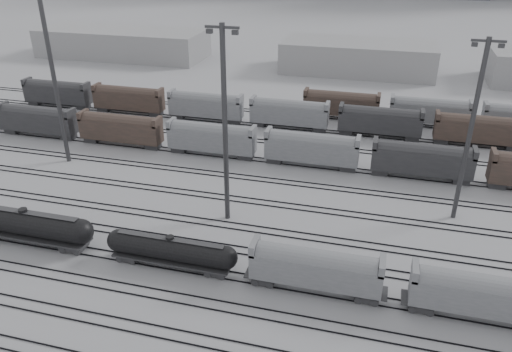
% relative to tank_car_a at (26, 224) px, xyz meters
% --- Properties ---
extents(ground, '(900.00, 900.00, 0.00)m').
position_rel_tank_car_a_xyz_m(ground, '(21.68, -1.00, -2.59)').
color(ground, '#A3A3A8').
rests_on(ground, ground).
extents(tracks, '(220.00, 71.50, 0.16)m').
position_rel_tank_car_a_xyz_m(tracks, '(21.68, 16.50, -2.51)').
color(tracks, black).
rests_on(tracks, ground).
extents(tank_car_a, '(18.10, 3.02, 4.47)m').
position_rel_tank_car_a_xyz_m(tank_car_a, '(0.00, 0.00, 0.00)').
color(tank_car_a, '#262628').
rests_on(tank_car_a, ground).
extents(tank_car_b, '(15.64, 2.61, 3.87)m').
position_rel_tank_car_a_xyz_m(tank_car_b, '(18.94, -0.00, -0.35)').
color(tank_car_b, '#262628').
rests_on(tank_car_b, ground).
extents(hopper_car_a, '(13.84, 2.75, 4.95)m').
position_rel_tank_car_a_xyz_m(hopper_car_a, '(35.27, 0.00, 0.47)').
color(hopper_car_a, '#262628').
rests_on(hopper_car_a, ground).
extents(hopper_car_b, '(13.93, 2.77, 4.98)m').
position_rel_tank_car_a_xyz_m(hopper_car_b, '(51.66, 0.00, 0.49)').
color(hopper_car_b, '#262628').
rests_on(hopper_car_b, ground).
extents(light_mast_b, '(4.39, 0.70, 27.41)m').
position_rel_tank_car_a_xyz_m(light_mast_b, '(-9.51, 22.37, 11.95)').
color(light_mast_b, '#37373A').
rests_on(light_mast_b, ground).
extents(light_mast_c, '(4.04, 0.65, 25.26)m').
position_rel_tank_car_a_xyz_m(light_mast_c, '(21.71, 11.84, 10.81)').
color(light_mast_c, '#37373A').
rests_on(light_mast_c, ground).
extents(light_mast_d, '(3.79, 0.61, 23.69)m').
position_rel_tank_car_a_xyz_m(light_mast_d, '(50.78, 19.91, 9.98)').
color(light_mast_d, '#37373A').
rests_on(light_mast_d, ground).
extents(bg_string_near, '(151.00, 3.00, 5.60)m').
position_rel_tank_car_a_xyz_m(bg_string_near, '(29.68, 31.00, 0.21)').
color(bg_string_near, gray).
rests_on(bg_string_near, ground).
extents(bg_string_mid, '(151.00, 3.00, 5.60)m').
position_rel_tank_car_a_xyz_m(bg_string_mid, '(39.68, 47.00, 0.21)').
color(bg_string_mid, '#262628').
rests_on(bg_string_mid, ground).
extents(bg_string_far, '(66.00, 3.00, 5.60)m').
position_rel_tank_car_a_xyz_m(bg_string_far, '(57.18, 55.00, 0.21)').
color(bg_string_far, '#48352E').
rests_on(bg_string_far, ground).
extents(warehouse_left, '(50.00, 18.00, 8.00)m').
position_rel_tank_car_a_xyz_m(warehouse_left, '(-38.32, 94.00, 1.41)').
color(warehouse_left, gray).
rests_on(warehouse_left, ground).
extents(warehouse_mid, '(40.00, 18.00, 8.00)m').
position_rel_tank_car_a_xyz_m(warehouse_mid, '(31.68, 94.00, 1.41)').
color(warehouse_mid, gray).
rests_on(warehouse_mid, ground).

